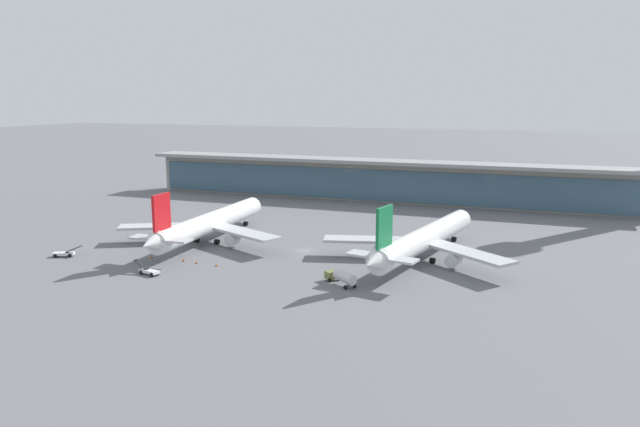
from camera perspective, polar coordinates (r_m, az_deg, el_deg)
ground_plane at (r=148.52m, az=-1.48°, el=-3.55°), size 1200.00×1200.00×0.00m
airliner_left_stand at (r=158.89m, az=-10.48°, el=-0.91°), size 46.20×59.97×15.99m
airliner_centre_stand at (r=140.87m, az=9.82°, el=-2.41°), size 45.29×59.68×15.99m
service_truck_near_nose_white at (r=155.16m, az=-23.11°, el=-3.51°), size 6.76×4.01×2.70m
service_truck_under_wing_white at (r=133.74m, az=-15.98°, el=-5.27°), size 6.93×2.90×2.70m
service_truck_mid_apron_olive at (r=121.53m, az=2.08°, el=-6.03°), size 8.19×7.03×2.95m
terminal_building at (r=219.38m, az=5.96°, el=3.21°), size 183.60×12.80×15.20m
safety_cone_alpha at (r=137.19m, az=-9.83°, el=-4.80°), size 0.62×0.62×0.70m
safety_cone_bravo at (r=147.25m, az=-15.72°, el=-3.97°), size 0.62×0.62×0.70m
safety_cone_charlie at (r=140.13m, az=-11.66°, el=-4.54°), size 0.62×0.62×0.70m
safety_cone_delta at (r=142.60m, az=-12.84°, el=-4.31°), size 0.62×0.62×0.70m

